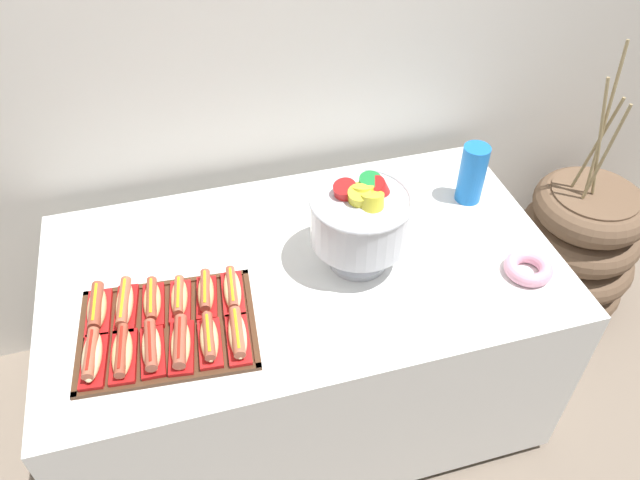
{
  "coord_description": "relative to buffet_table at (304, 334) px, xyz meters",
  "views": [
    {
      "loc": [
        -0.3,
        -1.28,
        2.06
      ],
      "look_at": [
        0.07,
        0.04,
        0.79
      ],
      "focal_mm": 33.97,
      "sensor_mm": 36.0,
      "label": 1
    }
  ],
  "objects": [
    {
      "name": "donut",
      "position": [
        0.64,
        -0.22,
        0.37
      ],
      "size": [
        0.15,
        0.15,
        0.04
      ],
      "color": "pink",
      "rests_on": "buffet_table"
    },
    {
      "name": "hot_dog_2",
      "position": [
        -0.47,
        -0.23,
        0.39
      ],
      "size": [
        0.07,
        0.17,
        0.06
      ],
      "color": "#B21414",
      "rests_on": "serving_tray"
    },
    {
      "name": "punch_bowl",
      "position": [
        0.17,
        -0.03,
        0.53
      ],
      "size": [
        0.3,
        0.3,
        0.3
      ],
      "color": "silver",
      "rests_on": "buffet_table"
    },
    {
      "name": "hot_dog_5",
      "position": [
        -0.24,
        -0.25,
        0.39
      ],
      "size": [
        0.07,
        0.18,
        0.06
      ],
      "color": "red",
      "rests_on": "serving_tray"
    },
    {
      "name": "hot_dog_7",
      "position": [
        -0.53,
        -0.06,
        0.39
      ],
      "size": [
        0.08,
        0.19,
        0.06
      ],
      "color": "#B21414",
      "rests_on": "serving_tray"
    },
    {
      "name": "hot_dog_10",
      "position": [
        -0.3,
        -0.08,
        0.39
      ],
      "size": [
        0.08,
        0.17,
        0.06
      ],
      "color": "#B21414",
      "rests_on": "serving_tray"
    },
    {
      "name": "hot_dog_3",
      "position": [
        -0.39,
        -0.24,
        0.39
      ],
      "size": [
        0.09,
        0.18,
        0.06
      ],
      "color": "#B21414",
      "rests_on": "serving_tray"
    },
    {
      "name": "serving_tray",
      "position": [
        -0.42,
        -0.15,
        0.36
      ],
      "size": [
        0.51,
        0.4,
        0.01
      ],
      "color": "#472B19",
      "rests_on": "buffet_table"
    },
    {
      "name": "hot_dog_6",
      "position": [
        -0.6,
        -0.06,
        0.39
      ],
      "size": [
        0.08,
        0.18,
        0.06
      ],
      "color": "red",
      "rests_on": "serving_tray"
    },
    {
      "name": "hot_dog_8",
      "position": [
        -0.45,
        -0.07,
        0.39
      ],
      "size": [
        0.07,
        0.16,
        0.06
      ],
      "color": "#B21414",
      "rests_on": "serving_tray"
    },
    {
      "name": "buffet_table",
      "position": [
        0.0,
        0.0,
        0.0
      ],
      "size": [
        1.57,
        0.89,
        0.74
      ],
      "color": "white",
      "rests_on": "ground_plane"
    },
    {
      "name": "ground_plane",
      "position": [
        0.0,
        0.0,
        -0.39
      ],
      "size": [
        10.0,
        10.0,
        0.0
      ],
      "primitive_type": "plane",
      "color": "#7A6B5B"
    },
    {
      "name": "cup_stack",
      "position": [
        0.63,
        0.15,
        0.46
      ],
      "size": [
        0.09,
        0.09,
        0.21
      ],
      "color": "blue",
      "rests_on": "buffet_table"
    },
    {
      "name": "hot_dog_1",
      "position": [
        -0.54,
        -0.23,
        0.38
      ],
      "size": [
        0.08,
        0.18,
        0.06
      ],
      "color": "#B21414",
      "rests_on": "serving_tray"
    },
    {
      "name": "hot_dog_0",
      "position": [
        -0.62,
        -0.22,
        0.39
      ],
      "size": [
        0.08,
        0.18,
        0.06
      ],
      "color": "#B21414",
      "rests_on": "serving_tray"
    },
    {
      "name": "back_wall",
      "position": [
        0.0,
        0.58,
        0.91
      ],
      "size": [
        6.0,
        0.1,
        2.6
      ],
      "primitive_type": "cube",
      "color": "silver",
      "rests_on": "ground_plane"
    },
    {
      "name": "floor_vase",
      "position": [
        1.25,
        0.23,
        -0.11
      ],
      "size": [
        0.52,
        0.52,
        1.18
      ],
      "color": "brown",
      "rests_on": "ground_plane"
    },
    {
      "name": "hot_dog_11",
      "position": [
        -0.23,
        -0.09,
        0.39
      ],
      "size": [
        0.08,
        0.18,
        0.06
      ],
      "color": "red",
      "rests_on": "serving_tray"
    },
    {
      "name": "hot_dog_4",
      "position": [
        -0.32,
        -0.25,
        0.39
      ],
      "size": [
        0.07,
        0.17,
        0.06
      ],
      "color": "red",
      "rests_on": "serving_tray"
    },
    {
      "name": "hot_dog_9",
      "position": [
        -0.38,
        -0.08,
        0.38
      ],
      "size": [
        0.08,
        0.16,
        0.06
      ],
      "color": "red",
      "rests_on": "serving_tray"
    }
  ]
}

